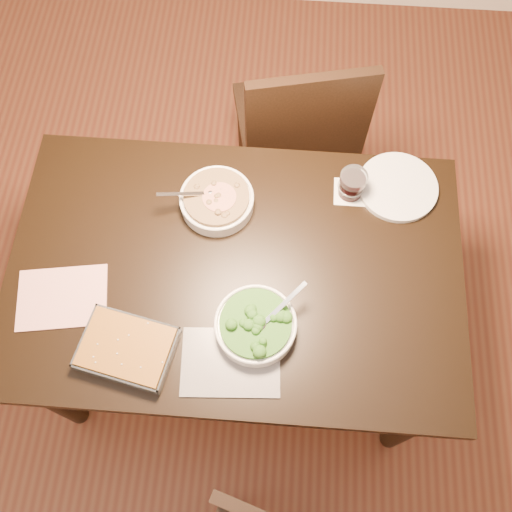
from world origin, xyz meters
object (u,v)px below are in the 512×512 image
at_px(table, 236,280).
at_px(broccoli_bowl, 256,325).
at_px(baking_dish, 127,348).
at_px(dinner_plate, 398,187).
at_px(chair_far, 299,129).
at_px(wine_tumbler, 352,184).
at_px(stew_bowl, 217,200).

distance_m(table, broccoli_bowl, 0.24).
bearing_deg(baking_dish, dinner_plate, 49.31).
relative_size(dinner_plate, chair_far, 0.27).
xyz_separation_m(baking_dish, wine_tumbler, (0.63, 0.58, 0.03)).
bearing_deg(stew_bowl, wine_tumbler, 10.62).
bearing_deg(dinner_plate, broccoli_bowl, -129.92).
xyz_separation_m(broccoli_bowl, dinner_plate, (0.43, 0.51, -0.02)).
bearing_deg(chair_far, stew_bowl, 49.36).
bearing_deg(chair_far, broccoli_bowl, 70.65).
bearing_deg(stew_bowl, table, -70.69).
bearing_deg(dinner_plate, stew_bowl, -169.61).
height_order(table, baking_dish, baking_dish).
height_order(baking_dish, chair_far, chair_far).
bearing_deg(broccoli_bowl, dinner_plate, 50.08).
distance_m(stew_bowl, wine_tumbler, 0.43).
height_order(broccoli_bowl, wine_tumbler, wine_tumbler).
xyz_separation_m(table, baking_dish, (-0.28, -0.28, 0.12)).
relative_size(stew_bowl, dinner_plate, 1.00).
bearing_deg(baking_dish, stew_bowl, 79.26).
bearing_deg(table, stew_bowl, 109.31).
xyz_separation_m(table, dinner_plate, (0.50, 0.32, 0.10)).
distance_m(broccoli_bowl, dinner_plate, 0.66).
height_order(table, dinner_plate, dinner_plate).
bearing_deg(stew_bowl, baking_dish, -112.63).
bearing_deg(table, dinner_plate, 32.75).
bearing_deg(dinner_plate, table, -147.25).
bearing_deg(dinner_plate, chair_far, 130.48).
bearing_deg(baking_dish, chair_far, 76.59).
bearing_deg(baking_dish, table, 56.38).
xyz_separation_m(stew_bowl, baking_dish, (-0.21, -0.50, -0.01)).
bearing_deg(baking_dish, wine_tumbler, 54.19).
xyz_separation_m(table, broccoli_bowl, (0.08, -0.19, 0.13)).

